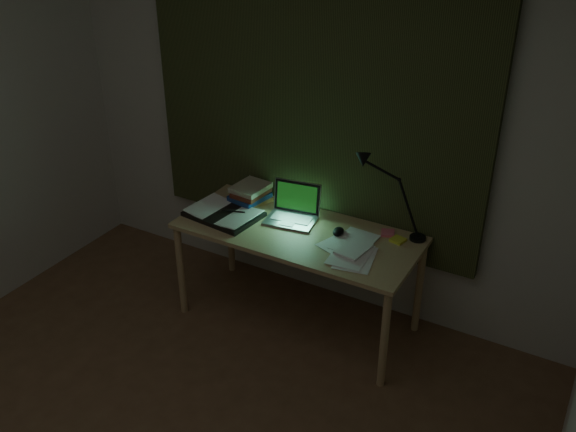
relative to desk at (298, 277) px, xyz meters
name	(u,v)px	position (x,y,z in m)	size (l,w,h in m)	color
wall_back	(314,114)	(-0.11, 0.40, 0.92)	(3.50, 0.00, 2.50)	beige
curtain	(312,83)	(-0.11, 0.36, 1.12)	(2.20, 0.06, 2.00)	#2C3118
desk	(298,277)	(0.00, 0.00, 0.00)	(1.45, 0.64, 0.66)	tan
laptop	(290,206)	(-0.09, 0.08, 0.44)	(0.30, 0.34, 0.21)	#AEAEB3
open_textbook	(224,213)	(-0.49, -0.07, 0.35)	(0.44, 0.31, 0.04)	white
book_stack	(251,194)	(-0.44, 0.17, 0.39)	(0.19, 0.23, 0.12)	white
loose_papers	(347,246)	(0.33, -0.02, 0.34)	(0.33, 0.35, 0.02)	white
mouse	(338,232)	(0.23, 0.08, 0.35)	(0.06, 0.10, 0.04)	black
sticky_yellow	(398,240)	(0.56, 0.18, 0.34)	(0.08, 0.08, 0.02)	yellow
sticky_pink	(388,233)	(0.48, 0.22, 0.34)	(0.08, 0.08, 0.02)	#FF637A
desk_lamp	(422,200)	(0.65, 0.25, 0.59)	(0.34, 0.27, 0.51)	black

